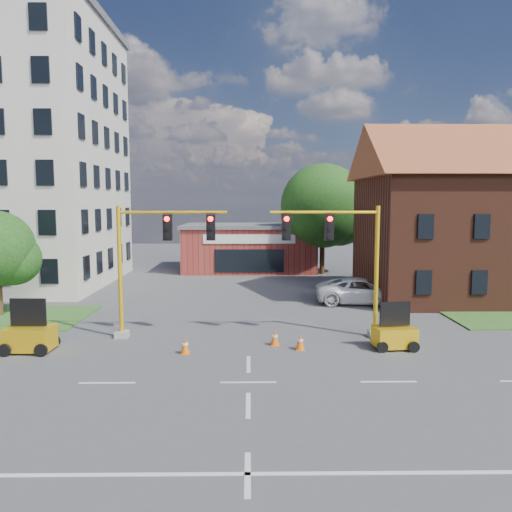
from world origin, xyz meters
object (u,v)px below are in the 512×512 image
signal_mast_west (155,255)px  signal_mast_east (342,255)px  trailer_west (29,336)px  pickup_white (362,291)px  trailer_east (394,335)px

signal_mast_west → signal_mast_east: (8.71, 0.00, 0.00)m
signal_mast_west → trailer_west: (-5.00, -2.21, -3.23)m
signal_mast_west → pickup_white: bearing=34.1°
trailer_west → signal_mast_east: bearing=10.9°
trailer_west → trailer_east: trailer_west is taller
signal_mast_east → pickup_white: (2.79, 7.78, -3.11)m
signal_mast_east → signal_mast_west: bearing=180.0°
signal_mast_west → trailer_west: signal_mast_west is taller
signal_mast_east → trailer_east: size_ratio=3.15×
signal_mast_east → trailer_west: bearing=-170.8°
signal_mast_east → trailer_west: (-13.71, -2.21, -3.23)m
trailer_east → pickup_white: 9.74m
trailer_east → pickup_white: size_ratio=0.34×
signal_mast_east → trailer_east: (2.00, -1.93, -3.30)m
trailer_west → trailer_east: size_ratio=1.12×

